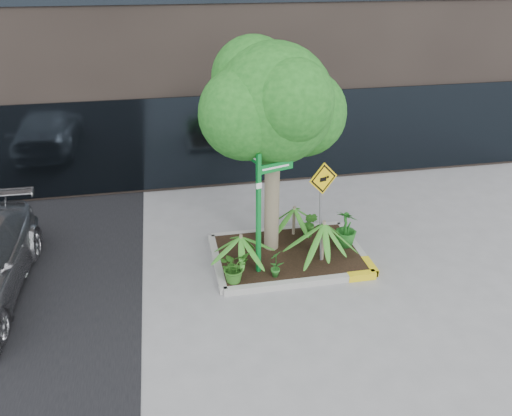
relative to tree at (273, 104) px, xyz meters
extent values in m
plane|color=gray|center=(0.13, -0.61, -3.43)|extent=(80.00, 80.00, 0.00)
cube|color=#9E9E99|center=(0.33, 0.79, -3.35)|extent=(3.20, 0.15, 0.15)
cube|color=#9E9E99|center=(0.33, -1.41, -3.35)|extent=(3.20, 0.15, 0.15)
cube|color=#9E9E99|center=(-1.27, -0.31, -3.35)|extent=(0.15, 2.20, 0.15)
cube|color=#9E9E99|center=(1.93, -0.31, -3.35)|extent=(0.15, 2.20, 0.15)
cube|color=yellow|center=(1.63, -1.41, -3.35)|extent=(0.60, 0.17, 0.15)
cube|color=black|center=(0.33, -0.31, -3.31)|extent=(3.05, 2.05, 0.06)
cylinder|color=gray|center=(0.00, -0.02, -1.91)|extent=(0.32, 0.32, 3.03)
cylinder|color=gray|center=(0.10, -0.02, -0.80)|extent=(0.57, 0.16, 0.98)
sphere|color=#195618|center=(0.00, -0.02, 0.00)|extent=(2.42, 2.42, 2.42)
sphere|color=#195618|center=(0.71, 0.29, -0.30)|extent=(1.82, 1.82, 1.82)
sphere|color=#195618|center=(-0.60, -0.22, -0.10)|extent=(1.82, 1.82, 1.82)
sphere|color=#195618|center=(0.20, -0.62, 0.21)|extent=(1.62, 1.62, 1.62)
sphere|color=#195618|center=(-0.30, 0.49, 0.41)|extent=(1.72, 1.72, 1.72)
cylinder|color=gray|center=(0.97, -0.74, -2.81)|extent=(0.07, 0.07, 0.94)
cylinder|color=gray|center=(-0.79, -0.66, -2.90)|extent=(0.07, 0.07, 0.76)
cylinder|color=gray|center=(0.65, 0.46, -2.91)|extent=(0.07, 0.07, 0.73)
imported|color=#2B631C|center=(-1.02, -1.16, -2.94)|extent=(0.83, 0.83, 0.67)
imported|color=#1D611D|center=(1.67, -0.26, -2.84)|extent=(0.69, 0.69, 0.87)
imported|color=#21601D|center=(-0.16, -1.16, -2.97)|extent=(0.46, 0.46, 0.62)
imported|color=#27611C|center=(0.99, 0.29, -2.95)|extent=(0.51, 0.51, 0.66)
cube|color=#0B802B|center=(-0.47, -0.91, -2.05)|extent=(0.10, 0.10, 2.76)
cube|color=#0B802B|center=(-0.11, -0.80, -1.02)|extent=(0.74, 0.25, 0.18)
cube|color=#0B802B|center=(-0.58, -0.55, -0.82)|extent=(0.25, 0.74, 0.18)
cube|color=white|center=(-0.11, -0.82, -1.02)|extent=(0.57, 0.18, 0.04)
cube|color=white|center=(-0.60, -0.55, -0.82)|extent=(0.18, 0.57, 0.04)
cube|color=white|center=(-0.47, -0.95, -1.31)|extent=(0.11, 0.04, 0.12)
cylinder|color=slate|center=(0.91, -0.66, -2.25)|extent=(0.13, 0.27, 2.05)
cube|color=yellow|center=(0.91, -0.68, -1.39)|extent=(0.66, 0.24, 0.69)
cube|color=black|center=(0.91, -0.69, -1.39)|extent=(0.58, 0.20, 0.61)
cube|color=yellow|center=(0.91, -0.70, -1.39)|extent=(0.49, 0.17, 0.52)
cube|color=black|center=(0.89, -0.70, -1.40)|extent=(0.15, 0.06, 0.09)
camera|label=1|loc=(-2.20, -9.48, 2.59)|focal=35.00mm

